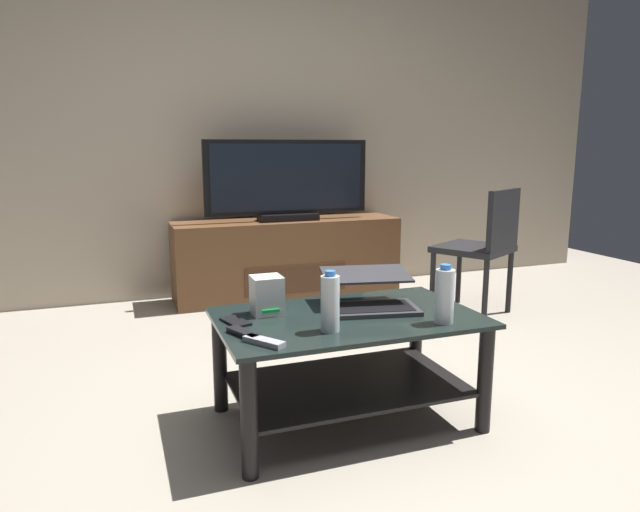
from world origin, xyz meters
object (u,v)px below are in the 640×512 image
at_px(laptop, 369,294).
at_px(cell_phone, 235,322).
at_px(water_bottle_near, 330,303).
at_px(coffee_table, 347,350).
at_px(soundbar_remote, 244,333).
at_px(dining_chair, 484,243).
at_px(water_bottle_far, 445,296).
at_px(media_cabinet, 288,258).
at_px(tv_remote, 264,342).
at_px(television, 288,182).
at_px(router_box, 267,295).

distance_m(laptop, cell_phone, 0.58).
bearing_deg(cell_phone, water_bottle_near, -51.44).
distance_m(coffee_table, soundbar_remote, 0.49).
height_order(dining_chair, water_bottle_far, dining_chair).
height_order(coffee_table, dining_chair, dining_chair).
bearing_deg(water_bottle_near, media_cabinet, 77.17).
relative_size(dining_chair, water_bottle_far, 3.73).
relative_size(tv_remote, soundbar_remote, 1.00).
relative_size(media_cabinet, television, 1.38).
bearing_deg(router_box, coffee_table, -24.18).
distance_m(media_cabinet, dining_chair, 1.44).
distance_m(media_cabinet, cell_phone, 2.11).
bearing_deg(dining_chair, water_bottle_near, -141.90).
xyz_separation_m(laptop, router_box, (-0.43, 0.06, 0.02)).
distance_m(water_bottle_near, tv_remote, 0.29).
height_order(media_cabinet, water_bottle_near, water_bottle_near).
bearing_deg(tv_remote, water_bottle_far, -35.11).
relative_size(coffee_table, laptop, 2.42).
bearing_deg(water_bottle_near, soundbar_remote, 170.55).
bearing_deg(tv_remote, soundbar_remote, 77.75).
distance_m(coffee_table, cell_phone, 0.48).
height_order(laptop, soundbar_remote, laptop).
bearing_deg(media_cabinet, coffee_table, -100.04).
bearing_deg(water_bottle_far, media_cabinet, 88.86).
xyz_separation_m(media_cabinet, dining_chair, (1.08, -0.93, 0.20)).
distance_m(media_cabinet, water_bottle_near, 2.24).
bearing_deg(laptop, cell_phone, -178.75).
relative_size(coffee_table, tv_remote, 6.55).
bearing_deg(coffee_table, water_bottle_near, -131.16).
distance_m(television, water_bottle_near, 2.22).
height_order(coffee_table, router_box, router_box).
distance_m(laptop, router_box, 0.43).
height_order(laptop, router_box, router_box).
bearing_deg(media_cabinet, cell_phone, -112.37).
bearing_deg(cell_phone, media_cabinet, 51.41).
bearing_deg(dining_chair, router_box, -151.53).
bearing_deg(laptop, coffee_table, -150.61).
bearing_deg(coffee_table, television, 79.85).
distance_m(television, laptop, 1.96).
height_order(laptop, water_bottle_far, water_bottle_far).
bearing_deg(soundbar_remote, dining_chair, 9.07).
bearing_deg(coffee_table, dining_chair, 36.85).
distance_m(coffee_table, television, 2.10).
relative_size(laptop, tv_remote, 2.71).
relative_size(router_box, water_bottle_far, 0.68).
relative_size(media_cabinet, tv_remote, 10.60).
height_order(tv_remote, soundbar_remote, same).
relative_size(coffee_table, soundbar_remote, 6.55).
bearing_deg(soundbar_remote, water_bottle_far, -31.16).
distance_m(dining_chair, cell_phone, 2.14).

